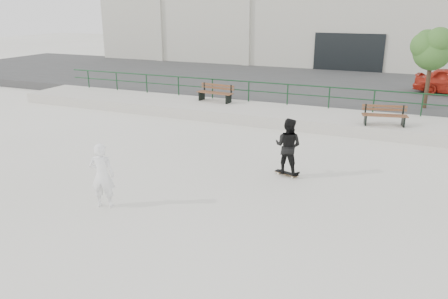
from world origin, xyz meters
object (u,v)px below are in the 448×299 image
at_px(skateboard, 287,173).
at_px(bench_right, 384,115).
at_px(bench_left, 216,93).
at_px(standing_skater, 288,146).
at_px(seated_skater, 102,175).
at_px(tree, 434,48).

bearing_deg(skateboard, bench_right, 83.16).
bearing_deg(bench_left, bench_right, -4.09).
bearing_deg(bench_right, standing_skater, -125.44).
distance_m(bench_right, skateboard, 6.25).
bearing_deg(skateboard, seated_skater, -117.10).
bearing_deg(seated_skater, bench_right, -141.80).
bearing_deg(bench_right, tree, 56.65).
bearing_deg(seated_skater, standing_skater, -152.43).
height_order(bench_left, bench_right, bench_left).
height_order(skateboard, standing_skater, standing_skater).
relative_size(tree, standing_skater, 2.11).
bearing_deg(standing_skater, skateboard, -0.00).
xyz_separation_m(bench_right, seated_skater, (-6.35, -9.76, -0.02)).
bearing_deg(bench_left, seated_skater, -74.37).
distance_m(standing_skater, seated_skater, 5.63).
xyz_separation_m(standing_skater, seated_skater, (-3.89, -4.07, -0.09)).
bearing_deg(bench_left, skateboard, -45.22).
bearing_deg(standing_skater, bench_right, -106.14).
height_order(bench_right, seated_skater, seated_skater).
distance_m(tree, standing_skater, 10.80).
xyz_separation_m(skateboard, seated_skater, (-3.89, -4.07, 0.81)).
relative_size(bench_left, skateboard, 2.40).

